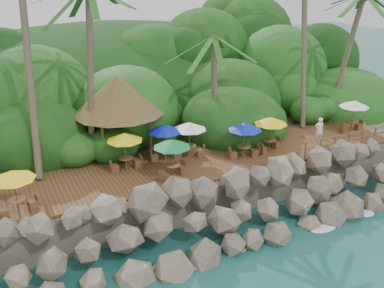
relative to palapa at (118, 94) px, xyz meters
name	(u,v)px	position (x,y,z in m)	size (l,w,h in m)	color
ground	(248,253)	(3.09, -9.36, -5.79)	(140.00, 140.00, 0.00)	#19514F
land_base	(134,129)	(3.09, 6.64, -4.74)	(32.00, 25.20, 2.10)	gray
jungle_hill	(108,114)	(3.09, 14.14, -5.79)	(44.80, 28.00, 15.40)	#143811
seawall	(227,212)	(3.09, -7.36, -4.64)	(29.00, 4.00, 2.30)	gray
terrace	(192,164)	(3.09, -3.36, -3.59)	(26.00, 5.00, 0.20)	brown
jungle_foliage	(139,146)	(3.09, 5.64, -5.79)	(44.00, 16.00, 12.00)	#143811
foam_line	(245,249)	(3.09, -9.06, -5.76)	(25.20, 0.80, 0.06)	white
palapa	(118,94)	(0.00, 0.00, 0.00)	(5.34, 5.34, 4.60)	brown
dining_clusters	(170,138)	(1.70, -3.54, -1.72)	(25.57, 5.00, 2.13)	brown
railing	(349,139)	(12.51, -5.71, -2.88)	(7.20, 0.10, 1.00)	brown
waiter	(319,130)	(11.57, -4.12, -2.68)	(0.59, 0.39, 1.62)	white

